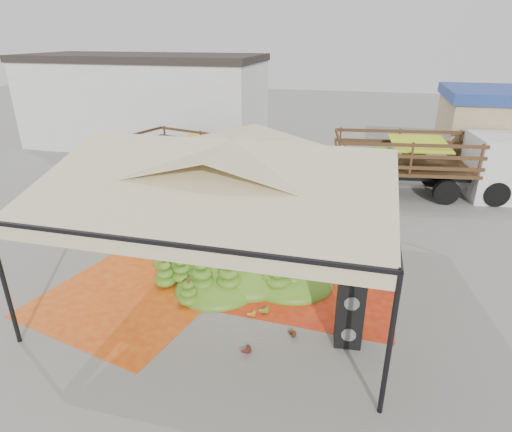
% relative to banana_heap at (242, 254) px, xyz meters
% --- Properties ---
extents(ground, '(90.00, 90.00, 0.00)m').
position_rel_banana_heap_xyz_m(ground, '(-0.10, -0.21, -0.63)').
color(ground, slate).
rests_on(ground, ground).
extents(canopy_tent, '(8.10, 8.10, 4.00)m').
position_rel_banana_heap_xyz_m(canopy_tent, '(-0.10, -0.21, 2.67)').
color(canopy_tent, black).
rests_on(canopy_tent, ground).
extents(building_white, '(14.30, 6.30, 5.40)m').
position_rel_banana_heap_xyz_m(building_white, '(-10.10, 13.79, 2.09)').
color(building_white, silver).
rests_on(building_white, ground).
extents(building_tan, '(6.30, 5.30, 4.10)m').
position_rel_banana_heap_xyz_m(building_tan, '(9.90, 12.79, 1.45)').
color(building_tan, tan).
rests_on(building_tan, ground).
extents(tarp_left, '(5.08, 4.93, 0.01)m').
position_rel_banana_heap_xyz_m(tarp_left, '(-2.62, -2.02, -0.62)').
color(tarp_left, orange).
rests_on(tarp_left, ground).
extents(tarp_right, '(4.59, 4.80, 0.01)m').
position_rel_banana_heap_xyz_m(tarp_right, '(2.19, 0.16, -0.62)').
color(tarp_right, '#CB4313').
rests_on(tarp_right, ground).
extents(banana_heap, '(6.47, 5.58, 1.25)m').
position_rel_banana_heap_xyz_m(banana_heap, '(0.00, 0.00, 0.00)').
color(banana_heap, '#3D821B').
rests_on(banana_heap, ground).
extents(hand_yellow_a, '(0.49, 0.44, 0.19)m').
position_rel_banana_heap_xyz_m(hand_yellow_a, '(0.76, -1.91, -0.53)').
color(hand_yellow_a, gold).
rests_on(hand_yellow_a, ground).
extents(hand_yellow_b, '(0.63, 0.59, 0.22)m').
position_rel_banana_heap_xyz_m(hand_yellow_b, '(-0.32, -1.88, -0.52)').
color(hand_yellow_b, gold).
rests_on(hand_yellow_b, ground).
extents(hand_red_a, '(0.51, 0.44, 0.21)m').
position_rel_banana_heap_xyz_m(hand_red_a, '(0.98, -3.25, -0.52)').
color(hand_red_a, '#5E1915').
rests_on(hand_red_a, ground).
extents(hand_red_b, '(0.52, 0.48, 0.19)m').
position_rel_banana_heap_xyz_m(hand_red_b, '(1.88, -2.51, -0.53)').
color(hand_red_b, '#592F14').
rests_on(hand_red_b, ground).
extents(hand_green, '(0.58, 0.53, 0.22)m').
position_rel_banana_heap_xyz_m(hand_green, '(1.02, -1.69, -0.52)').
color(hand_green, '#4D7E1A').
rests_on(hand_green, ground).
extents(hanging_bunches, '(4.74, 0.24, 0.20)m').
position_rel_banana_heap_xyz_m(hanging_bunches, '(1.65, -0.89, 1.99)').
color(hanging_bunches, '#447017').
rests_on(hanging_bunches, ground).
extents(speaker_stack, '(0.64, 0.57, 1.64)m').
position_rel_banana_heap_xyz_m(speaker_stack, '(3.19, -2.37, 0.19)').
color(speaker_stack, black).
rests_on(speaker_stack, ground).
extents(banana_leaves, '(0.96, 1.36, 3.70)m').
position_rel_banana_heap_xyz_m(banana_leaves, '(-3.60, 0.92, -0.63)').
color(banana_leaves, '#2B6A1C').
rests_on(banana_leaves, ground).
extents(vendor, '(0.78, 0.61, 1.89)m').
position_rel_banana_heap_xyz_m(vendor, '(1.59, 3.30, 0.32)').
color(vendor, gray).
rests_on(vendor, ground).
extents(truck_left, '(6.98, 3.93, 2.27)m').
position_rel_banana_heap_xyz_m(truck_left, '(-3.77, 7.23, 0.77)').
color(truck_left, '#503A1A').
rests_on(truck_left, ground).
extents(truck_right, '(7.97, 3.64, 2.64)m').
position_rel_banana_heap_xyz_m(truck_right, '(6.12, 8.53, 1.00)').
color(truck_right, '#52341B').
rests_on(truck_right, ground).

